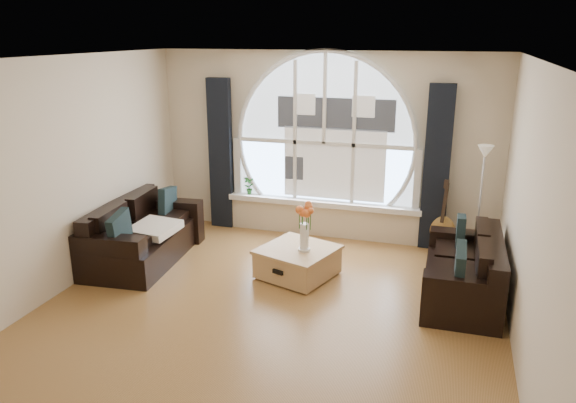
# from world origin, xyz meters

# --- Properties ---
(ground) EXTENTS (5.00, 5.50, 0.01)m
(ground) POSITION_xyz_m (0.00, 0.00, 0.00)
(ground) COLOR brown
(ground) RESTS_ON ground
(ceiling) EXTENTS (5.00, 5.50, 0.01)m
(ceiling) POSITION_xyz_m (0.00, 0.00, 2.70)
(ceiling) COLOR silver
(ceiling) RESTS_ON ground
(wall_back) EXTENTS (5.00, 0.01, 2.70)m
(wall_back) POSITION_xyz_m (0.00, 2.75, 1.35)
(wall_back) COLOR beige
(wall_back) RESTS_ON ground
(wall_front) EXTENTS (5.00, 0.01, 2.70)m
(wall_front) POSITION_xyz_m (0.00, -2.75, 1.35)
(wall_front) COLOR beige
(wall_front) RESTS_ON ground
(wall_left) EXTENTS (0.01, 5.50, 2.70)m
(wall_left) POSITION_xyz_m (-2.50, 0.00, 1.35)
(wall_left) COLOR beige
(wall_left) RESTS_ON ground
(wall_right) EXTENTS (0.01, 5.50, 2.70)m
(wall_right) POSITION_xyz_m (2.50, 0.00, 1.35)
(wall_right) COLOR beige
(wall_right) RESTS_ON ground
(attic_slope) EXTENTS (0.92, 5.50, 0.72)m
(attic_slope) POSITION_xyz_m (2.20, 0.00, 2.35)
(attic_slope) COLOR silver
(attic_slope) RESTS_ON ground
(arched_window) EXTENTS (2.60, 0.06, 2.15)m
(arched_window) POSITION_xyz_m (0.00, 2.72, 1.62)
(arched_window) COLOR silver
(arched_window) RESTS_ON wall_back
(window_sill) EXTENTS (2.90, 0.22, 0.08)m
(window_sill) POSITION_xyz_m (0.00, 2.65, 0.51)
(window_sill) COLOR white
(window_sill) RESTS_ON wall_back
(window_frame) EXTENTS (2.76, 0.08, 2.15)m
(window_frame) POSITION_xyz_m (0.00, 2.69, 1.62)
(window_frame) COLOR white
(window_frame) RESTS_ON wall_back
(neighbor_house) EXTENTS (1.70, 0.02, 1.50)m
(neighbor_house) POSITION_xyz_m (0.15, 2.71, 1.50)
(neighbor_house) COLOR silver
(neighbor_house) RESTS_ON wall_back
(curtain_left) EXTENTS (0.35, 0.12, 2.30)m
(curtain_left) POSITION_xyz_m (-1.60, 2.63, 1.15)
(curtain_left) COLOR black
(curtain_left) RESTS_ON ground
(curtain_right) EXTENTS (0.35, 0.12, 2.30)m
(curtain_right) POSITION_xyz_m (1.60, 2.63, 1.15)
(curtain_right) COLOR black
(curtain_right) RESTS_ON ground
(sofa_left) EXTENTS (1.04, 1.86, 0.80)m
(sofa_left) POSITION_xyz_m (-2.06, 1.05, 0.40)
(sofa_left) COLOR black
(sofa_left) RESTS_ON ground
(sofa_right) EXTENTS (0.83, 1.64, 0.73)m
(sofa_right) POSITION_xyz_m (2.02, 1.13, 0.40)
(sofa_right) COLOR black
(sofa_right) RESTS_ON ground
(coffee_chest) EXTENTS (1.07, 1.07, 0.41)m
(coffee_chest) POSITION_xyz_m (0.05, 1.15, 0.21)
(coffee_chest) COLOR tan
(coffee_chest) RESTS_ON ground
(throw_blanket) EXTENTS (0.61, 0.61, 0.10)m
(throw_blanket) POSITION_xyz_m (-1.83, 0.97, 0.50)
(throw_blanket) COLOR silver
(throw_blanket) RESTS_ON sofa_left
(vase_flowers) EXTENTS (0.24, 0.24, 0.70)m
(vase_flowers) POSITION_xyz_m (0.15, 1.10, 0.76)
(vase_flowers) COLOR white
(vase_flowers) RESTS_ON coffee_chest
(floor_lamp) EXTENTS (0.24, 0.24, 1.60)m
(floor_lamp) POSITION_xyz_m (2.18, 2.17, 0.80)
(floor_lamp) COLOR #B2B2B2
(floor_lamp) RESTS_ON ground
(guitar) EXTENTS (0.41, 0.33, 1.06)m
(guitar) POSITION_xyz_m (1.75, 2.53, 0.53)
(guitar) COLOR brown
(guitar) RESTS_ON ground
(potted_plant) EXTENTS (0.17, 0.13, 0.29)m
(potted_plant) POSITION_xyz_m (-1.16, 2.65, 0.70)
(potted_plant) COLOR #1E6023
(potted_plant) RESTS_ON window_sill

